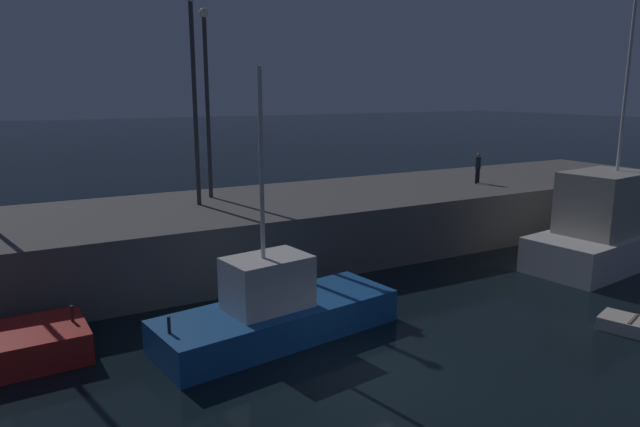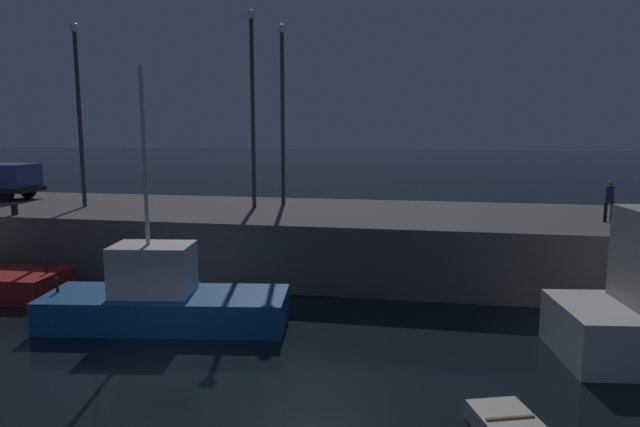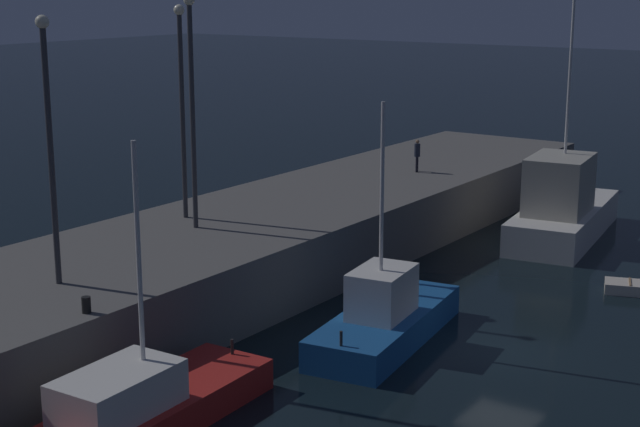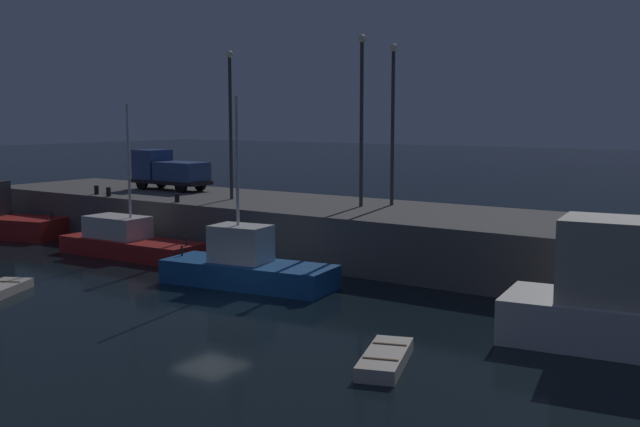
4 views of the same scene
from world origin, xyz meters
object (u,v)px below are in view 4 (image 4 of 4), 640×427
(lamp_post_central, at_px, (393,113))
(utility_truck, at_px, (168,171))
(lamp_post_west, at_px, (230,114))
(bollard_central, at_px, (96,190))
(bollard_west, at_px, (109,192))
(fishing_boat_white, at_px, (247,266))
(bollard_east, at_px, (177,198))
(rowboat_white_mid, at_px, (385,359))
(lamp_post_east, at_px, (362,109))
(fishing_boat_blue, at_px, (128,242))

(lamp_post_central, height_order, utility_truck, lamp_post_central)
(lamp_post_west, xyz_separation_m, bollard_central, (-8.88, -2.80, -4.77))
(lamp_post_central, height_order, bollard_west, lamp_post_central)
(fishing_boat_white, xyz_separation_m, utility_truck, (-15.07, 9.74, 3.19))
(utility_truck, height_order, bollard_east, utility_truck)
(utility_truck, distance_m, bollard_west, 5.12)
(lamp_post_central, bearing_deg, bollard_central, -162.64)
(fishing_boat_white, bearing_deg, rowboat_white_mid, -29.59)
(lamp_post_east, xyz_separation_m, bollard_central, (-17.12, -4.15, -5.05))
(bollard_central, bearing_deg, rowboat_white_mid, -22.21)
(fishing_boat_blue, relative_size, bollard_central, 15.86)
(lamp_post_west, xyz_separation_m, lamp_post_east, (8.24, 1.35, 0.28))
(fishing_boat_white, bearing_deg, fishing_boat_blue, 169.42)
(fishing_boat_white, xyz_separation_m, lamp_post_central, (1.48, 10.78, 7.00))
(lamp_post_east, bearing_deg, bollard_east, -155.92)
(fishing_boat_blue, height_order, rowboat_white_mid, fishing_boat_blue)
(utility_truck, distance_m, bollard_central, 5.03)
(bollard_central, bearing_deg, bollard_east, -1.62)
(lamp_post_east, relative_size, bollard_east, 18.46)
(lamp_post_central, bearing_deg, lamp_post_west, -162.80)
(lamp_post_west, bearing_deg, fishing_boat_white, -45.22)
(fishing_boat_white, distance_m, utility_truck, 18.22)
(bollard_west, height_order, bollard_central, bollard_central)
(fishing_boat_white, bearing_deg, utility_truck, 147.12)
(lamp_post_west, xyz_separation_m, bollard_west, (-7.28, -3.17, -4.77))
(fishing_boat_blue, bearing_deg, lamp_post_central, 37.05)
(fishing_boat_white, bearing_deg, lamp_post_west, 134.78)
(bollard_central, bearing_deg, bollard_west, -13.05)
(fishing_boat_blue, xyz_separation_m, fishing_boat_white, (10.26, -1.92, 0.10))
(rowboat_white_mid, bearing_deg, fishing_boat_white, 150.41)
(utility_truck, bearing_deg, lamp_post_east, -1.82)
(utility_truck, xyz_separation_m, bollard_central, (-1.65, -4.65, -1.02))
(fishing_boat_blue, distance_m, lamp_post_east, 14.87)
(lamp_post_central, xyz_separation_m, utility_truck, (-16.55, -1.04, -3.81))
(fishing_boat_white, relative_size, utility_truck, 1.47)
(utility_truck, bearing_deg, rowboat_white_mid, -31.53)
(rowboat_white_mid, xyz_separation_m, lamp_post_central, (-9.37, 16.94, 7.68))
(fishing_boat_white, xyz_separation_m, rowboat_white_mid, (10.85, -6.16, -0.67))
(lamp_post_west, height_order, bollard_west, lamp_post_west)
(fishing_boat_white, relative_size, bollard_west, 15.36)
(fishing_boat_blue, relative_size, utility_truck, 1.52)
(rowboat_white_mid, bearing_deg, lamp_post_west, 143.05)
(rowboat_white_mid, bearing_deg, bollard_west, 157.26)
(rowboat_white_mid, relative_size, lamp_post_east, 0.40)
(utility_truck, bearing_deg, bollard_west, -90.58)
(bollard_central, bearing_deg, lamp_post_east, 13.63)
(lamp_post_east, xyz_separation_m, utility_truck, (-15.47, 0.49, -4.03))
(fishing_boat_blue, height_order, lamp_post_central, lamp_post_central)
(rowboat_white_mid, height_order, bollard_east, bollard_east)
(bollard_west, distance_m, bollard_central, 1.64)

